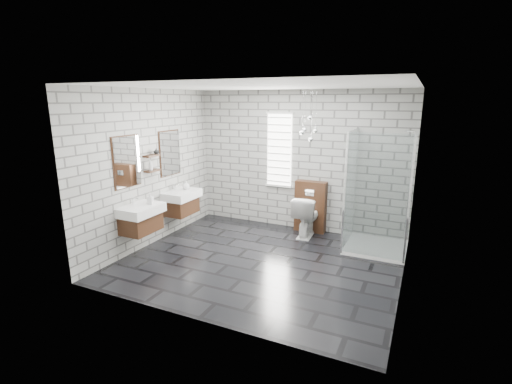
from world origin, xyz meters
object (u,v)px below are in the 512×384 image
Objects in this scene: cistern_panel at (310,206)px; toilet at (306,216)px; shower_enclosure at (371,222)px; vanity_left at (139,211)px; vanity_right at (180,195)px.

toilet is at bearing -90.00° from cistern_panel.
vanity_left is at bearing -152.72° from shower_enclosure.
shower_enclosure reaches higher than cistern_panel.
cistern_panel is at bearing 45.89° from vanity_left.
cistern_panel reaches higher than toilet.
toilet is (2.20, 0.92, -0.37)m from vanity_right.
vanity_left is 2.03× the size of toilet.
shower_enclosure reaches higher than vanity_left.
shower_enclosure is at bearing -23.25° from cistern_panel.
shower_enclosure is (3.41, 1.76, -0.25)m from vanity_left.
vanity_right is 2.03× the size of toilet.
toilet is (-1.20, 0.27, -0.12)m from shower_enclosure.
shower_enclosure is (1.20, -0.52, 0.00)m from cistern_panel.
vanity_right is at bearing -169.09° from shower_enclosure.
shower_enclosure reaches higher than toilet.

